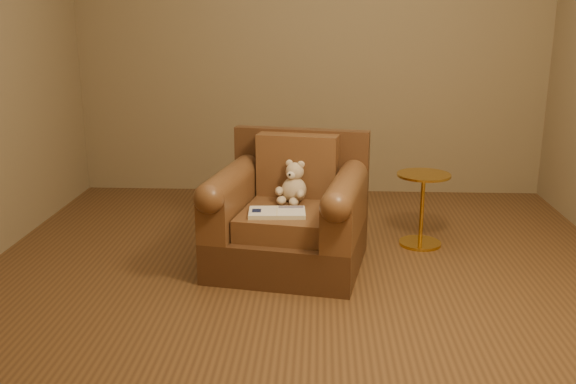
{
  "coord_description": "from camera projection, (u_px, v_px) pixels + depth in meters",
  "views": [
    {
      "loc": [
        0.09,
        -3.53,
        1.53
      ],
      "look_at": [
        -0.1,
        0.18,
        0.49
      ],
      "focal_mm": 40.0,
      "sensor_mm": 36.0,
      "label": 1
    }
  ],
  "objects": [
    {
      "name": "armchair",
      "position": [
        290.0,
        216.0,
        3.99
      ],
      "size": [
        1.03,
        0.99,
        0.8
      ],
      "rotation": [
        0.0,
        0.0,
        -0.18
      ],
      "color": "#4A2D18",
      "rests_on": "floor"
    },
    {
      "name": "floor",
      "position": [
        303.0,
        280.0,
        3.81
      ],
      "size": [
        4.0,
        4.0,
        0.0
      ],
      "primitive_type": "plane",
      "color": "brown",
      "rests_on": "ground"
    },
    {
      "name": "guidebook",
      "position": [
        277.0,
        213.0,
        3.77
      ],
      "size": [
        0.34,
        0.22,
        0.03
      ],
      "rotation": [
        0.0,
        0.0,
        0.06
      ],
      "color": "beige",
      "rests_on": "armchair"
    },
    {
      "name": "side_table",
      "position": [
        422.0,
        207.0,
        4.32
      ],
      "size": [
        0.36,
        0.36,
        0.5
      ],
      "color": "gold",
      "rests_on": "floor"
    },
    {
      "name": "teddy_bear",
      "position": [
        293.0,
        186.0,
        4.01
      ],
      "size": [
        0.2,
        0.23,
        0.27
      ],
      "rotation": [
        0.0,
        0.0,
        -0.39
      ],
      "color": "#C6AC8B",
      "rests_on": "armchair"
    }
  ]
}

